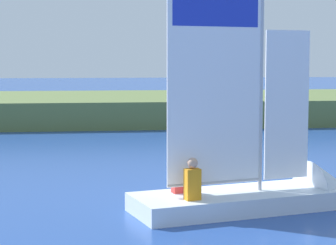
# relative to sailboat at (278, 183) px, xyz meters

# --- Properties ---
(shore_bank) EXTENTS (80.00, 10.40, 1.18)m
(shore_bank) POSITION_rel_sailboat_xyz_m (-2.33, 19.46, 0.12)
(shore_bank) COLOR #5B703D
(shore_bank) RESTS_ON ground
(sailboat) EXTENTS (5.06, 2.63, 6.68)m
(sailboat) POSITION_rel_sailboat_xyz_m (0.00, 0.00, 0.00)
(sailboat) COLOR silver
(sailboat) RESTS_ON ground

